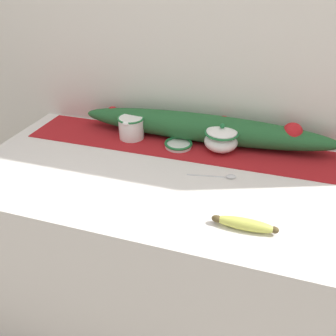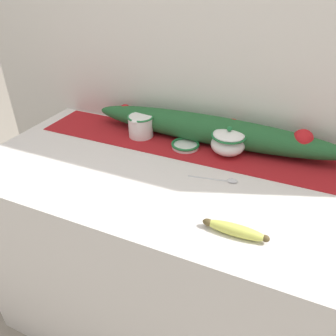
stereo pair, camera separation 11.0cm
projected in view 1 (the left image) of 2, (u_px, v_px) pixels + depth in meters
The scene contains 10 objects.
ground_plane at pixel (180, 324), 1.62m from camera, with size 12.00×12.00×0.00m, color gray.
countertop at pixel (182, 263), 1.39m from camera, with size 1.58×0.70×0.88m, color silver.
back_wall at pixel (211, 59), 1.28m from camera, with size 2.38×0.04×2.40m, color silver.
table_runner at pixel (199, 147), 1.33m from camera, with size 1.45×0.24×0.00m, color #A8191E.
cream_pitcher at pixel (131, 127), 1.37m from camera, with size 0.11×0.13×0.10m.
sugar_bowl at pixel (221, 139), 1.28m from camera, with size 0.13×0.13×0.12m.
small_dish at pixel (178, 144), 1.32m from camera, with size 0.11×0.11×0.02m.
banana at pixel (245, 224), 0.92m from camera, with size 0.19×0.04×0.04m.
spoon at pixel (227, 176), 1.14m from camera, with size 0.17×0.05×0.01m.
poinsettia_garland at pixel (204, 128), 1.34m from camera, with size 1.06×0.13×0.12m.
Camera 1 is at (0.22, -0.93, 1.52)m, focal length 35.00 mm.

